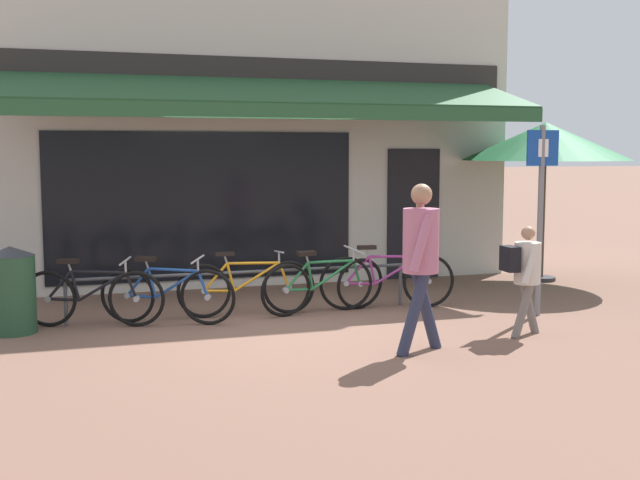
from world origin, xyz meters
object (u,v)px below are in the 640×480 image
object	(u,v)px
pedestrian_child	(525,268)
parking_sign	(541,200)
bicycle_black	(92,296)
bicycle_blue	(167,294)
bicycle_green	(323,285)
bicycle_orange	(246,287)
bicycle_purple	(387,280)
litter_bin	(11,290)
pedestrian_adult	(421,249)
cafe_parasol	(546,142)

from	to	relation	value
pedestrian_child	parking_sign	size ratio (longest dim) A/B	0.52
bicycle_black	bicycle_blue	xyz separation A→B (m)	(0.86, -0.12, 0.00)
bicycle_green	pedestrian_child	xyz separation A→B (m)	(1.76, -1.86, 0.40)
bicycle_orange	bicycle_purple	world-z (taller)	bicycle_purple
litter_bin	bicycle_green	bearing A→B (deg)	-0.25
bicycle_orange	pedestrian_adult	world-z (taller)	pedestrian_adult
bicycle_black	parking_sign	distance (m)	5.60
bicycle_blue	bicycle_green	bearing A→B (deg)	26.14
litter_bin	bicycle_orange	bearing A→B (deg)	3.23
bicycle_orange	parking_sign	bearing A→B (deg)	-14.67
bicycle_green	pedestrian_adult	bearing A→B (deg)	-91.06
bicycle_blue	bicycle_green	distance (m)	1.99
bicycle_blue	litter_bin	xyz separation A→B (m)	(-1.74, 0.06, 0.13)
bicycle_black	parking_sign	size ratio (longest dim) A/B	0.69
pedestrian_adult	cafe_parasol	world-z (taller)	cafe_parasol
pedestrian_child	litter_bin	distance (m)	5.81
bicycle_purple	pedestrian_child	size ratio (longest dim) A/B	1.45
pedestrian_child	cafe_parasol	xyz separation A→B (m)	(2.38, 3.28, 1.44)
bicycle_black	pedestrian_child	xyz separation A→B (m)	(4.61, -1.94, 0.40)
bicycle_black	bicycle_purple	xyz separation A→B (m)	(3.74, -0.05, 0.02)
litter_bin	pedestrian_adult	bearing A→B (deg)	-28.40
bicycle_blue	parking_sign	size ratio (longest dim) A/B	0.65
pedestrian_child	cafe_parasol	distance (m)	4.30
bicycle_green	bicycle_blue	bearing A→B (deg)	171.49
cafe_parasol	parking_sign	bearing A→B (deg)	-124.12
bicycle_black	bicycle_purple	bearing A→B (deg)	16.95
bicycle_green	litter_bin	world-z (taller)	litter_bin
bicycle_green	pedestrian_adult	xyz separation A→B (m)	(0.34, -2.18, 0.70)
bicycle_orange	pedestrian_child	distance (m)	3.43
bicycle_purple	parking_sign	bearing A→B (deg)	-22.08
litter_bin	bicycle_blue	bearing A→B (deg)	-2.06
bicycle_purple	parking_sign	size ratio (longest dim) A/B	0.76
bicycle_green	litter_bin	size ratio (longest dim) A/B	1.75
bicycle_green	parking_sign	size ratio (longest dim) A/B	0.73
parking_sign	litter_bin	bearing A→B (deg)	171.35
bicycle_orange	parking_sign	world-z (taller)	parking_sign
bicycle_orange	litter_bin	xyz separation A→B (m)	(-2.76, -0.16, 0.14)
bicycle_blue	cafe_parasol	world-z (taller)	cafe_parasol
parking_sign	cafe_parasol	bearing A→B (deg)	55.88
litter_bin	parking_sign	distance (m)	6.42
bicycle_black	pedestrian_adult	world-z (taller)	pedestrian_adult
bicycle_black	pedestrian_child	distance (m)	5.01
bicycle_green	parking_sign	distance (m)	2.93
bicycle_purple	cafe_parasol	distance (m)	3.98
pedestrian_adult	pedestrian_child	xyz separation A→B (m)	(1.42, 0.32, -0.30)
bicycle_purple	parking_sign	world-z (taller)	parking_sign
bicycle_black	cafe_parasol	world-z (taller)	cafe_parasol
pedestrian_adult	bicycle_black	bearing A→B (deg)	144.22
parking_sign	pedestrian_child	bearing A→B (deg)	-130.30
bicycle_black	parking_sign	bearing A→B (deg)	7.04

